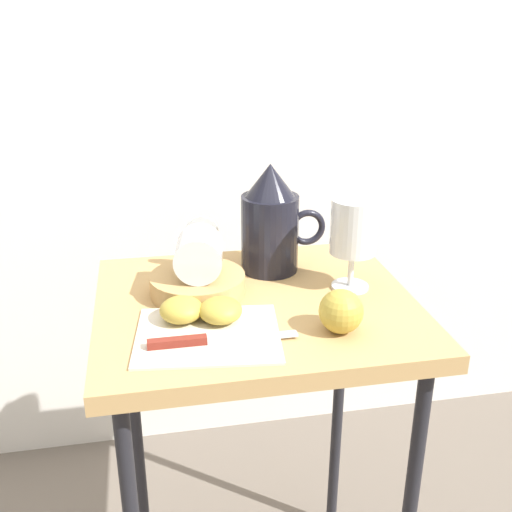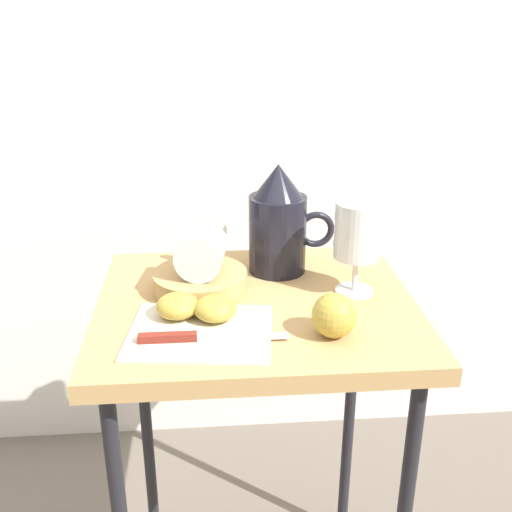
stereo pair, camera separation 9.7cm
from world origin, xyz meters
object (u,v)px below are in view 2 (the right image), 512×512
at_px(apple_half_left, 178,306).
at_px(wine_glass_tipped_near, 202,251).
at_px(apple_half_right, 215,308).
at_px(basket_tray, 200,281).
at_px(wine_glass_upright, 358,235).
at_px(knife, 191,337).
at_px(pitcher, 278,229).
at_px(table, 256,344).
at_px(apple_whole, 334,315).

bearing_deg(apple_half_left, wine_glass_tipped_near, 68.13).
height_order(wine_glass_tipped_near, apple_half_right, wine_glass_tipped_near).
height_order(basket_tray, apple_half_right, apple_half_right).
relative_size(wine_glass_upright, apple_half_right, 2.38).
distance_m(wine_glass_tipped_near, knife, 0.18).
xyz_separation_m(pitcher, apple_half_left, (-0.18, -0.17, -0.06)).
height_order(table, pitcher, pitcher).
bearing_deg(table, basket_tray, 153.92).
height_order(pitcher, wine_glass_upright, pitcher).
height_order(basket_tray, wine_glass_tipped_near, wine_glass_tipped_near).
bearing_deg(pitcher, table, -112.28).
xyz_separation_m(table, knife, (-0.10, -0.13, 0.09)).
height_order(wine_glass_upright, knife, wine_glass_upright).
bearing_deg(pitcher, wine_glass_tipped_near, -150.44).
bearing_deg(wine_glass_tipped_near, pitcher, 29.56).
distance_m(wine_glass_upright, apple_half_left, 0.31).
xyz_separation_m(apple_half_left, apple_half_right, (0.06, -0.01, 0.00)).
height_order(wine_glass_tipped_near, knife, wine_glass_tipped_near).
height_order(basket_tray, apple_half_left, apple_half_left).
xyz_separation_m(table, wine_glass_upright, (0.17, 0.02, 0.19)).
relative_size(table, apple_whole, 10.88).
xyz_separation_m(basket_tray, apple_whole, (0.20, -0.17, 0.02)).
bearing_deg(wine_glass_upright, pitcher, 138.95).
bearing_deg(wine_glass_upright, wine_glass_tipped_near, 174.28).
xyz_separation_m(table, apple_whole, (0.10, -0.12, 0.12)).
height_order(basket_tray, pitcher, pitcher).
height_order(wine_glass_upright, apple_half_right, wine_glass_upright).
xyz_separation_m(basket_tray, wine_glass_upright, (0.26, -0.03, 0.09)).
xyz_separation_m(table, pitcher, (0.05, 0.12, 0.16)).
relative_size(wine_glass_tipped_near, knife, 0.73).
relative_size(apple_half_right, knife, 0.31).
xyz_separation_m(basket_tray, pitcher, (0.14, 0.08, 0.06)).
distance_m(basket_tray, apple_half_left, 0.10).
distance_m(pitcher, apple_half_right, 0.23).
height_order(wine_glass_tipped_near, apple_whole, wine_glass_tipped_near).
bearing_deg(apple_half_left, basket_tray, 70.50).
bearing_deg(basket_tray, table, -26.08).
xyz_separation_m(wine_glass_upright, apple_half_right, (-0.24, -0.08, -0.08)).
height_order(pitcher, wine_glass_tipped_near, pitcher).
height_order(pitcher, apple_half_left, pitcher).
bearing_deg(wine_glass_tipped_near, basket_tray, 171.81).
xyz_separation_m(table, apple_half_right, (-0.07, -0.07, 0.11)).
distance_m(wine_glass_tipped_near, apple_half_left, 0.12).
relative_size(pitcher, apple_half_left, 2.98).
xyz_separation_m(basket_tray, apple_half_right, (0.02, -0.11, 0.00)).
bearing_deg(apple_whole, knife, -179.05).
bearing_deg(table, wine_glass_tipped_near, 153.13).
relative_size(pitcher, wine_glass_upright, 1.25).
bearing_deg(apple_whole, basket_tray, 139.42).
relative_size(wine_glass_upright, apple_half_left, 2.38).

